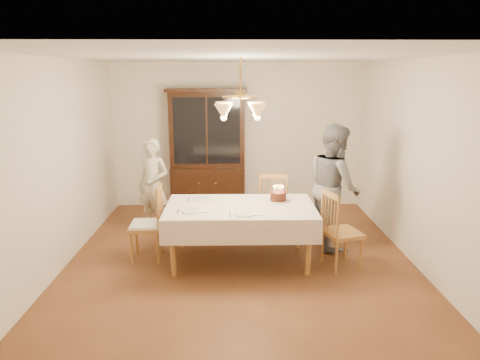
{
  "coord_description": "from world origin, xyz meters",
  "views": [
    {
      "loc": [
        -0.09,
        -5.22,
        2.4
      ],
      "look_at": [
        0.0,
        0.2,
        1.05
      ],
      "focal_mm": 32.0,
      "sensor_mm": 36.0,
      "label": 1
    }
  ],
  "objects_px": {
    "china_hutch": "(208,153)",
    "birthday_cake": "(278,197)",
    "chair_far_side": "(274,208)",
    "elderly_woman": "(153,186)",
    "dining_table": "(240,211)"
  },
  "relations": [
    {
      "from": "china_hutch",
      "to": "chair_far_side",
      "type": "height_order",
      "value": "china_hutch"
    },
    {
      "from": "china_hutch",
      "to": "birthday_cake",
      "type": "xyz_separation_m",
      "value": [
        1.04,
        -2.06,
        -0.22
      ]
    },
    {
      "from": "dining_table",
      "to": "birthday_cake",
      "type": "relative_size",
      "value": 6.33
    },
    {
      "from": "elderly_woman",
      "to": "birthday_cake",
      "type": "relative_size",
      "value": 4.86
    },
    {
      "from": "elderly_woman",
      "to": "birthday_cake",
      "type": "height_order",
      "value": "elderly_woman"
    },
    {
      "from": "china_hutch",
      "to": "elderly_woman",
      "type": "xyz_separation_m",
      "value": [
        -0.78,
        -1.1,
        -0.31
      ]
    },
    {
      "from": "china_hutch",
      "to": "birthday_cake",
      "type": "distance_m",
      "value": 2.32
    },
    {
      "from": "dining_table",
      "to": "chair_far_side",
      "type": "distance_m",
      "value": 1.07
    },
    {
      "from": "dining_table",
      "to": "elderly_woman",
      "type": "height_order",
      "value": "elderly_woman"
    },
    {
      "from": "chair_far_side",
      "to": "elderly_woman",
      "type": "distance_m",
      "value": 1.89
    },
    {
      "from": "elderly_woman",
      "to": "birthday_cake",
      "type": "distance_m",
      "value": 2.07
    },
    {
      "from": "chair_far_side",
      "to": "elderly_woman",
      "type": "height_order",
      "value": "elderly_woman"
    },
    {
      "from": "chair_far_side",
      "to": "birthday_cake",
      "type": "height_order",
      "value": "chair_far_side"
    },
    {
      "from": "china_hutch",
      "to": "chair_far_side",
      "type": "relative_size",
      "value": 2.16
    },
    {
      "from": "birthday_cake",
      "to": "elderly_woman",
      "type": "bearing_deg",
      "value": 152.15
    }
  ]
}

